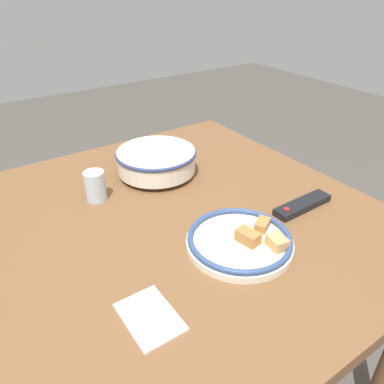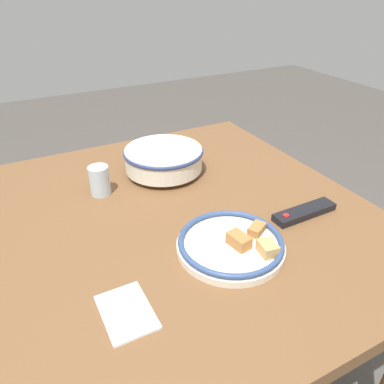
# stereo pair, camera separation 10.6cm
# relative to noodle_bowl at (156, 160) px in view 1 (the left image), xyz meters

# --- Properties ---
(ground_plane) EXTENTS (8.00, 8.00, 0.00)m
(ground_plane) POSITION_rel_noodle_bowl_xyz_m (0.24, -0.06, -0.80)
(ground_plane) COLOR #4C4742
(dining_table) EXTENTS (1.11, 1.04, 0.75)m
(dining_table) POSITION_rel_noodle_bowl_xyz_m (0.24, -0.06, -0.14)
(dining_table) COLOR brown
(dining_table) RESTS_ON ground_plane
(noodle_bowl) EXTENTS (0.26, 0.26, 0.09)m
(noodle_bowl) POSITION_rel_noodle_bowl_xyz_m (0.00, 0.00, 0.00)
(noodle_bowl) COLOR silver
(noodle_bowl) RESTS_ON dining_table
(food_plate) EXTENTS (0.26, 0.26, 0.05)m
(food_plate) POSITION_rel_noodle_bowl_xyz_m (0.45, -0.02, -0.03)
(food_plate) COLOR silver
(food_plate) RESTS_ON dining_table
(tv_remote) EXTENTS (0.05, 0.19, 0.02)m
(tv_remote) POSITION_rel_noodle_bowl_xyz_m (0.41, 0.24, -0.04)
(tv_remote) COLOR black
(tv_remote) RESTS_ON dining_table
(drinking_glass) EXTENTS (0.06, 0.06, 0.09)m
(drinking_glass) POSITION_rel_noodle_bowl_xyz_m (0.04, -0.23, -0.01)
(drinking_glass) COLOR silver
(drinking_glass) RESTS_ON dining_table
(folded_napkin) EXTENTS (0.14, 0.10, 0.01)m
(folded_napkin) POSITION_rel_noodle_bowl_xyz_m (0.51, -0.31, -0.05)
(folded_napkin) COLOR white
(folded_napkin) RESTS_ON dining_table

